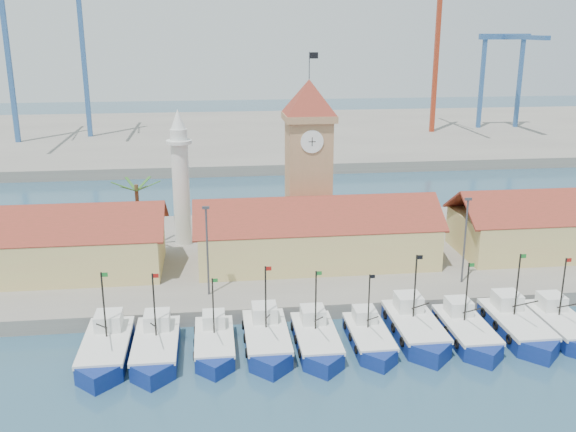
{
  "coord_description": "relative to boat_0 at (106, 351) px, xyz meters",
  "views": [
    {
      "loc": [
        -11.33,
        -47.09,
        26.93
      ],
      "look_at": [
        -3.39,
        18.0,
        7.5
      ],
      "focal_mm": 40.0,
      "sensor_mm": 36.0,
      "label": 1
    }
  ],
  "objects": [
    {
      "name": "quay",
      "position": [
        20.66,
        21.35,
        -0.07
      ],
      "size": [
        140.0,
        32.0,
        1.5
      ],
      "primitive_type": "cube",
      "color": "gray",
      "rests_on": "ground"
    },
    {
      "name": "boat_2",
      "position": [
        9.07,
        0.15,
        -0.11
      ],
      "size": [
        3.32,
        9.11,
        6.89
      ],
      "color": "navy",
      "rests_on": "ground"
    },
    {
      "name": "boat_7",
      "position": [
        31.43,
        -0.41,
        -0.05
      ],
      "size": [
        3.61,
        9.88,
        7.47
      ],
      "color": "navy",
      "rests_on": "ground"
    },
    {
      "name": "crane_red_right",
      "position": [
        63.59,
        100.82,
        25.86
      ],
      "size": [
        1.0,
        33.96,
        44.28
      ],
      "color": "#A63319",
      "rests_on": "terminal"
    },
    {
      "name": "crane_blue_far",
      "position": [
        -33.59,
        97.19,
        25.96
      ],
      "size": [
        1.0,
        37.97,
        43.88
      ],
      "color": "#315C98",
      "rests_on": "terminal"
    },
    {
      "name": "lamp_posts",
      "position": [
        21.16,
        9.35,
        5.66
      ],
      "size": [
        80.7,
        0.25,
        9.03
      ],
      "color": "#3F3F44",
      "rests_on": "quay"
    },
    {
      "name": "boat_0",
      "position": [
        0.0,
        0.0,
        0.0
      ],
      "size": [
        3.83,
        10.48,
        7.93
      ],
      "color": "navy",
      "rests_on": "ground"
    },
    {
      "name": "boat_6",
      "position": [
        27.02,
        0.56,
        0.01
      ],
      "size": [
        3.89,
        10.65,
        8.06
      ],
      "color": "navy",
      "rests_on": "ground"
    },
    {
      "name": "palm_tree",
      "position": [
        0.66,
        23.35,
        5.43
      ],
      "size": [
        5.6,
        5.03,
        8.39
      ],
      "color": "brown",
      "rests_on": "quay"
    },
    {
      "name": "hall_left",
      "position": [
        -11.34,
        17.35,
        3.17
      ],
      "size": [
        31.2,
        10.13,
        7.61
      ],
      "color": "#C8BB6E",
      "rests_on": "quay"
    },
    {
      "name": "terminal",
      "position": [
        20.66,
        107.35,
        0.18
      ],
      "size": [
        240.0,
        80.0,
        2.0
      ],
      "primitive_type": "cube",
      "color": "gray",
      "rests_on": "ground"
    },
    {
      "name": "boat_8",
      "position": [
        36.32,
        -0.09,
        0.01
      ],
      "size": [
        3.85,
        10.56,
        7.99
      ],
      "color": "navy",
      "rests_on": "ground"
    },
    {
      "name": "crane_blue_near",
      "position": [
        -18.81,
        104.27,
        24.02
      ],
      "size": [
        1.0,
        30.2,
        41.52
      ],
      "color": "#315C98",
      "rests_on": "terminal"
    },
    {
      "name": "clock_tower",
      "position": [
        20.66,
        23.34,
        11.14
      ],
      "size": [
        5.8,
        5.8,
        22.7
      ],
      "color": "tan",
      "rests_on": "quay"
    },
    {
      "name": "ground",
      "position": [
        20.66,
        -2.65,
        -0.82
      ],
      "size": [
        400.0,
        400.0,
        0.0
      ],
      "primitive_type": "plane",
      "color": "navy",
      "rests_on": "ground"
    },
    {
      "name": "gantry",
      "position": [
        82.66,
        103.99,
        19.22
      ],
      "size": [
        13.0,
        22.0,
        23.2
      ],
      "color": "#315C98",
      "rests_on": "terminal"
    },
    {
      "name": "boat_3",
      "position": [
        13.59,
        0.21,
        -0.02
      ],
      "size": [
        3.74,
        10.24,
        7.75
      ],
      "color": "navy",
      "rests_on": "ground"
    },
    {
      "name": "hall_center",
      "position": [
        20.66,
        17.35,
        3.17
      ],
      "size": [
        27.04,
        10.13,
        7.61
      ],
      "color": "#C8BB6E",
      "rests_on": "quay"
    },
    {
      "name": "boat_4",
      "position": [
        17.87,
        -0.4,
        -0.06
      ],
      "size": [
        3.55,
        9.72,
        7.35
      ],
      "color": "navy",
      "rests_on": "ground"
    },
    {
      "name": "minaret",
      "position": [
        5.66,
        25.35,
        8.91
      ],
      "size": [
        3.0,
        3.0,
        16.3
      ],
      "color": "silver",
      "rests_on": "quay"
    },
    {
      "name": "boat_1",
      "position": [
        4.15,
        -0.17,
        -0.02
      ],
      "size": [
        3.71,
        10.17,
        7.7
      ],
      "color": "navy",
      "rests_on": "ground"
    },
    {
      "name": "boat_5",
      "position": [
        22.55,
        -0.39,
        -0.12
      ],
      "size": [
        3.28,
        8.98,
        6.8
      ],
      "color": "navy",
      "rests_on": "ground"
    },
    {
      "name": "boat_9",
      "position": [
        40.45,
        -0.44,
        -0.04
      ],
      "size": [
        3.64,
        9.96,
        7.54
      ],
      "color": "navy",
      "rests_on": "ground"
    }
  ]
}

